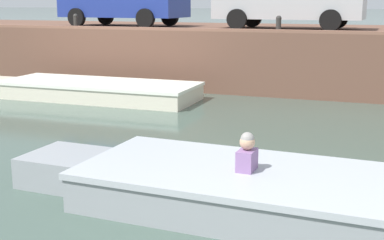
# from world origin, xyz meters

# --- Properties ---
(ground_plane) EXTENTS (400.00, 400.00, 0.00)m
(ground_plane) POSITION_xyz_m (0.00, 6.18, 0.00)
(ground_plane) COLOR #42564C
(far_quay_wall) EXTENTS (60.00, 6.00, 1.75)m
(far_quay_wall) POSITION_xyz_m (0.00, 15.35, 0.87)
(far_quay_wall) COLOR brown
(far_quay_wall) RESTS_ON ground
(far_wall_coping) EXTENTS (60.00, 0.24, 0.08)m
(far_wall_coping) POSITION_xyz_m (0.00, 12.47, 1.79)
(far_wall_coping) COLOR brown
(far_wall_coping) RESTS_ON far_quay_wall
(boat_moored_west_cream) EXTENTS (6.38, 1.98, 0.46)m
(boat_moored_west_cream) POSITION_xyz_m (-5.98, 10.55, 0.23)
(boat_moored_west_cream) COLOR silver
(boat_moored_west_cream) RESTS_ON ground
(motorboat_passing) EXTENTS (7.23, 2.23, 0.99)m
(motorboat_passing) POSITION_xyz_m (0.57, 4.31, 0.26)
(motorboat_passing) COLOR #93999E
(motorboat_passing) RESTS_ON ground
(car_leftmost_blue) EXTENTS (4.22, 2.11, 1.54)m
(car_leftmost_blue) POSITION_xyz_m (-6.89, 14.49, 2.59)
(car_leftmost_blue) COLOR #233893
(car_leftmost_blue) RESTS_ON far_quay_wall
(car_left_inner_silver) EXTENTS (4.40, 1.96, 1.54)m
(car_left_inner_silver) POSITION_xyz_m (-1.35, 14.49, 2.59)
(car_left_inner_silver) COLOR #B7BABC
(car_left_inner_silver) RESTS_ON far_quay_wall
(mooring_bollard_west) EXTENTS (0.15, 0.15, 0.45)m
(mooring_bollard_west) POSITION_xyz_m (-7.64, 12.60, 1.99)
(mooring_bollard_west) COLOR #2D2B28
(mooring_bollard_west) RESTS_ON far_quay_wall
(mooring_bollard_mid) EXTENTS (0.15, 0.15, 0.45)m
(mooring_bollard_mid) POSITION_xyz_m (-1.34, 12.60, 1.99)
(mooring_bollard_mid) COLOR #2D2B28
(mooring_bollard_mid) RESTS_ON far_quay_wall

